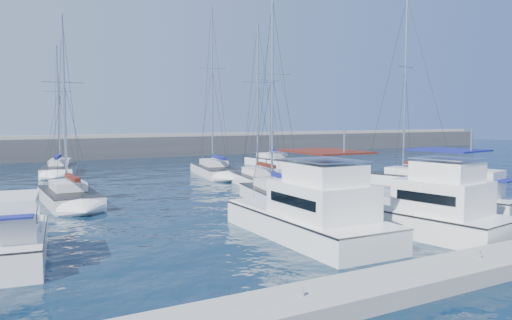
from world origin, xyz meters
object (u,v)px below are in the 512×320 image
sailboat_mid_c (276,195)px  sailboat_back_b (215,170)px  sailboat_back_c (274,162)px  sailboat_mid_e (410,179)px  motor_yacht_port_outer (8,240)px  sailboat_mid_d (261,180)px  sailboat_mid_a (69,197)px  motor_yacht_port_inner (312,215)px  motor_yacht_stbd_outer (462,200)px  sailboat_back_a (60,170)px  motor_yacht_stbd_inner (431,212)px

sailboat_mid_c → sailboat_back_b: size_ratio=0.80×
sailboat_back_b → sailboat_back_c: bearing=39.0°
sailboat_mid_c → sailboat_mid_e: sailboat_mid_e is taller
sailboat_back_b → sailboat_mid_c: bearing=-90.3°
motor_yacht_port_outer → sailboat_mid_d: 24.84m
motor_yacht_port_outer → sailboat_mid_a: size_ratio=0.55×
motor_yacht_port_inner → motor_yacht_port_outer: bearing=170.5°
motor_yacht_port_inner → sailboat_mid_e: (18.65, 11.35, -0.57)m
sailboat_mid_d → sailboat_back_c: 18.54m
sailboat_mid_c → sailboat_mid_d: size_ratio=0.99×
sailboat_mid_a → sailboat_mid_d: 15.71m
motor_yacht_stbd_outer → sailboat_mid_c: sailboat_mid_c is taller
motor_yacht_port_inner → sailboat_mid_a: (-8.47, 15.83, -0.63)m
motor_yacht_stbd_outer → sailboat_mid_a: sailboat_mid_a is taller
motor_yacht_port_inner → sailboat_back_a: bearing=101.7°
motor_yacht_stbd_outer → sailboat_mid_e: size_ratio=0.43×
motor_yacht_port_inner → sailboat_mid_d: sailboat_mid_d is taller
sailboat_mid_a → sailboat_back_a: sailboat_back_a is taller
motor_yacht_port_inner → sailboat_back_c: 36.95m
motor_yacht_port_outer → sailboat_mid_c: (16.81, 6.97, -0.42)m
motor_yacht_stbd_inner → sailboat_back_c: bearing=61.6°
motor_yacht_port_inner → sailboat_mid_c: (3.90, 9.56, -0.61)m
sailboat_mid_e → sailboat_back_c: 21.00m
sailboat_mid_d → sailboat_back_a: (-13.37, 18.35, -0.01)m
motor_yacht_port_inner → motor_yacht_stbd_inner: same height
sailboat_mid_c → motor_yacht_stbd_inner: bearing=-69.7°
motor_yacht_stbd_inner → motor_yacht_stbd_outer: bearing=15.1°
sailboat_mid_e → sailboat_mid_a: bearing=154.4°
motor_yacht_port_outer → sailboat_back_b: sailboat_back_b is taller
motor_yacht_port_inner → sailboat_back_b: 27.80m
sailboat_mid_c → sailboat_back_a: size_ratio=1.03×
sailboat_back_b → sailboat_back_c: sailboat_back_b is taller
motor_yacht_stbd_inner → sailboat_back_c: size_ratio=0.52×
motor_yacht_stbd_inner → sailboat_mid_c: 11.92m
motor_yacht_port_outer → sailboat_back_c: (30.78, 29.75, -0.40)m
sailboat_mid_d → sailboat_mid_a: bearing=-164.6°
sailboat_back_a → sailboat_mid_c: bearing=-55.9°
motor_yacht_port_inner → sailboat_back_a: sailboat_back_a is taller
motor_yacht_port_inner → sailboat_back_a: (-6.20, 35.54, -0.63)m
sailboat_mid_a → sailboat_mid_e: 27.49m
motor_yacht_stbd_inner → sailboat_mid_d: (1.61, 19.42, -0.62)m
motor_yacht_port_inner → sailboat_back_c: size_ratio=0.61×
sailboat_mid_d → motor_yacht_stbd_outer: bearing=-66.5°
motor_yacht_port_inner → sailboat_mid_c: sailboat_mid_c is taller
sailboat_back_a → sailboat_mid_d: bearing=-41.0°
sailboat_mid_a → sailboat_back_b: sailboat_back_b is taller
sailboat_mid_d → sailboat_back_b: 9.60m
sailboat_mid_d → sailboat_back_a: size_ratio=1.03×
motor_yacht_stbd_outer → sailboat_mid_c: 11.80m
sailboat_mid_d → sailboat_mid_e: (11.48, -5.84, 0.05)m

